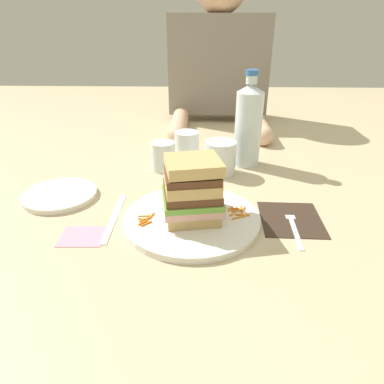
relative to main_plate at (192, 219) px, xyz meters
The scene contains 28 objects.
ground_plane 0.02m from the main_plate, 16.76° to the right, with size 3.00×3.00×0.00m, color #C6B289.
main_plate is the anchor object (origin of this frame).
sandwich 0.07m from the main_plate, 57.05° to the left, with size 0.13×0.13×0.13m.
carrot_shred_0 0.10m from the main_plate, 161.96° to the right, with size 0.00×0.00×0.02m, color orange.
carrot_shred_1 0.10m from the main_plate, behind, with size 0.00×0.00×0.02m, color orange.
carrot_shred_2 0.10m from the main_plate, 168.57° to the right, with size 0.00×0.00×0.03m, color orange.
carrot_shred_3 0.10m from the main_plate, 158.44° to the right, with size 0.00×0.00×0.02m, color orange.
carrot_shred_4 0.10m from the main_plate, 169.88° to the right, with size 0.00×0.00×0.02m, color orange.
carrot_shred_5 0.08m from the main_plate, behind, with size 0.00×0.00×0.02m, color orange.
carrot_shred_6 0.09m from the main_plate, 18.62° to the left, with size 0.00×0.00×0.02m, color orange.
carrot_shred_7 0.09m from the main_plate, ahead, with size 0.00×0.00×0.02m, color orange.
carrot_shred_8 0.11m from the main_plate, 15.57° to the left, with size 0.00×0.00×0.02m, color orange.
carrot_shred_9 0.10m from the main_plate, 13.25° to the left, with size 0.00×0.00×0.02m, color orange.
carrot_shred_10 0.10m from the main_plate, ahead, with size 0.00×0.00×0.03m, color orange.
carrot_shred_11 0.09m from the main_plate, 19.62° to the left, with size 0.00×0.00×0.02m, color orange.
carrot_shred_12 0.11m from the main_plate, 15.51° to the left, with size 0.00×0.00×0.02m, color orange.
carrot_shred_13 0.11m from the main_plate, ahead, with size 0.00×0.00×0.03m, color orange.
carrot_shred_14 0.11m from the main_plate, 12.94° to the left, with size 0.00×0.00×0.03m, color orange.
napkin_dark 0.21m from the main_plate, ahead, with size 0.13×0.14×0.00m, color #38281E.
fork 0.21m from the main_plate, ahead, with size 0.02×0.17×0.00m.
knife 0.17m from the main_plate, behind, with size 0.02×0.20×0.00m.
juice_glass 0.26m from the main_plate, 74.66° to the left, with size 0.08×0.08×0.09m.
water_bottle 0.36m from the main_plate, 65.33° to the left, with size 0.07×0.07×0.26m.
empty_tumbler_0 0.38m from the main_plate, 93.93° to the left, with size 0.07×0.07×0.07m, color silver.
empty_tumbler_1 0.29m from the main_plate, 107.55° to the left, with size 0.07×0.07×0.08m, color silver.
side_plate 0.33m from the main_plate, 162.48° to the left, with size 0.17×0.17×0.01m, color white.
napkin_pink 0.22m from the main_plate, 163.82° to the right, with size 0.09×0.07×0.00m, color pink.
diner_across 0.83m from the main_plate, 84.28° to the left, with size 0.38×0.45×0.57m.
Camera 1 is at (0.00, -0.61, 0.39)m, focal length 32.54 mm.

